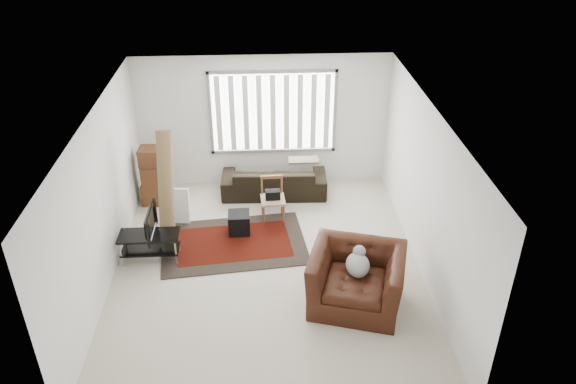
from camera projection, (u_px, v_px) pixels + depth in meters
name	position (u px, v px, depth m)	size (l,w,h in m)	color
room	(267.00, 159.00, 8.83)	(6.00, 6.02, 2.71)	beige
persian_rug	(234.00, 243.00, 9.87)	(2.65, 1.91, 0.02)	black
tv_stand	(150.00, 241.00, 9.31)	(0.99, 0.45, 0.49)	black
tv	(147.00, 223.00, 9.13)	(0.80, 0.10, 0.46)	black
subwoofer	(239.00, 223.00, 10.07)	(0.38, 0.38, 0.38)	black
moving_boxes	(154.00, 178.00, 10.84)	(0.49, 0.46, 1.16)	brown
white_flatpack	(175.00, 206.00, 10.33)	(0.53, 0.08, 0.67)	silver
rolled_rug	(166.00, 183.00, 9.87)	(0.28, 0.28, 1.85)	brown
sofa	(274.00, 176.00, 11.20)	(2.08, 0.90, 0.80)	black
side_chair	(273.00, 197.00, 10.37)	(0.46, 0.46, 0.82)	#977B63
armchair	(357.00, 275.00, 8.29)	(1.65, 1.53, 1.01)	#36160B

